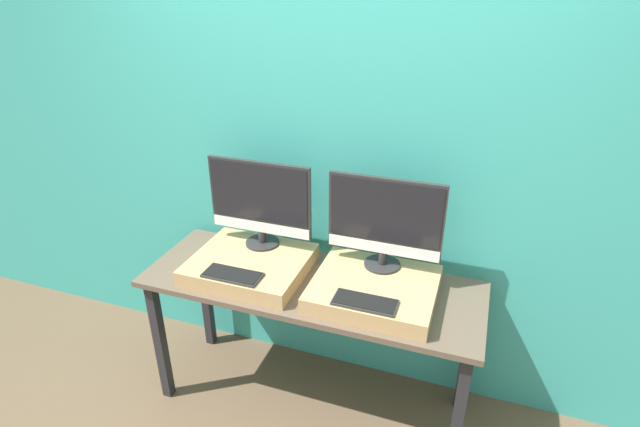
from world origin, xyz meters
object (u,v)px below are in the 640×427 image
object	(u,v)px
monitor_left	(260,201)
keyboard_right	(365,302)
keyboard_left	(233,275)
monitor_right	(385,220)

from	to	relation	value
monitor_left	keyboard_right	distance (m)	0.76
keyboard_left	monitor_right	distance (m)	0.76
monitor_left	keyboard_left	size ratio (longest dim) A/B	1.95
keyboard_left	monitor_left	bearing A→B (deg)	90.00
monitor_right	keyboard_left	bearing A→B (deg)	-153.10
keyboard_left	keyboard_right	size ratio (longest dim) A/B	1.00
keyboard_left	keyboard_right	xyz separation A→B (m)	(0.64, 0.00, 0.00)
keyboard_left	monitor_right	bearing A→B (deg)	26.90
monitor_left	keyboard_left	distance (m)	0.41
keyboard_right	keyboard_left	bearing A→B (deg)	180.00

